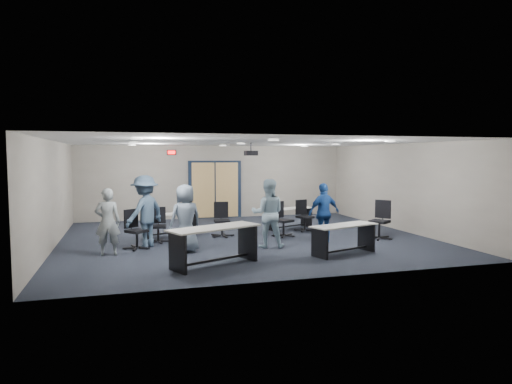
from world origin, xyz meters
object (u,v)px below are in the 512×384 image
object	(u,v)px
chair_back_a	(158,225)
table_front_left	(215,239)
chair_back_d	(305,216)
person_gray	(108,222)
person_lightblue	(268,213)
chair_back_c	(284,219)
table_back_right	(290,215)
person_plaid	(185,219)
table_front_right	(344,234)
chair_loose_right	(379,220)
chair_back_b	(222,220)
person_navy	(324,213)
person_back	(145,211)
table_back_left	(170,221)
chair_loose_left	(137,229)

from	to	relation	value
chair_back_a	table_front_left	bearing A→B (deg)	-65.00
chair_back_d	person_gray	xyz separation A→B (m)	(-5.73, -1.94, 0.31)
person_lightblue	chair_back_c	bearing A→B (deg)	-107.71
table_back_right	person_plaid	world-z (taller)	person_plaid
table_front_right	person_gray	bearing A→B (deg)	147.37
chair_back_a	chair_loose_right	world-z (taller)	chair_loose_right
chair_back_a	chair_loose_right	bearing A→B (deg)	-4.49
chair_back_d	person_gray	world-z (taller)	person_gray
person_plaid	person_lightblue	bearing A→B (deg)	163.89
chair_back_b	person_plaid	xyz separation A→B (m)	(-1.28, -1.87, 0.33)
person_plaid	person_navy	size ratio (longest dim) A/B	1.03
person_back	chair_back_b	bearing A→B (deg)	159.36
table_back_right	person_gray	xyz separation A→B (m)	(-5.45, -2.51, 0.33)
chair_loose_right	person_gray	size ratio (longest dim) A/B	0.69
person_gray	person_back	bearing A→B (deg)	-135.68
chair_back_c	person_back	size ratio (longest dim) A/B	0.55
table_front_left	chair_loose_right	xyz separation A→B (m)	(5.00, 1.75, -0.02)
person_plaid	person_lightblue	world-z (taller)	person_lightblue
chair_back_c	person_navy	bearing A→B (deg)	-82.40
table_back_left	table_back_right	world-z (taller)	table_back_left
chair_back_c	person_plaid	bearing A→B (deg)	177.68
chair_loose_right	chair_back_a	bearing A→B (deg)	-137.02
table_front_right	chair_loose_left	size ratio (longest dim) A/B	1.84
person_plaid	person_back	xyz separation A→B (m)	(-0.90, 0.92, 0.09)
chair_loose_left	person_back	world-z (taller)	person_back
table_front_left	table_back_right	world-z (taller)	table_front_left
person_gray	person_navy	size ratio (longest dim) A/B	0.99
table_front_left	person_lightblue	bearing A→B (deg)	18.12
table_back_left	person_gray	distance (m)	2.81
table_back_right	person_lightblue	bearing A→B (deg)	-142.62
table_back_left	person_lightblue	size ratio (longest dim) A/B	0.97
table_back_left	table_back_right	xyz separation A→B (m)	(3.80, 0.26, 0.01)
chair_back_c	chair_loose_left	bearing A→B (deg)	161.64
chair_back_a	chair_back_c	size ratio (longest dim) A/B	0.94
table_front_left	person_plaid	distance (m)	1.55
person_lightblue	table_back_right	bearing A→B (deg)	-104.96
table_front_right	person_back	world-z (taller)	person_back
table_front_left	chair_loose_left	xyz separation A→B (m)	(-1.54, 2.22, -0.07)
person_lightblue	table_front_right	bearing A→B (deg)	155.46
table_back_right	chair_back_d	world-z (taller)	chair_back_d
chair_back_a	person_lightblue	bearing A→B (deg)	-21.54
table_back_right	chair_back_b	size ratio (longest dim) A/B	1.73
chair_back_a	person_navy	bearing A→B (deg)	-8.25
chair_back_c	person_navy	xyz separation A→B (m)	(0.76, -1.08, 0.30)
table_back_left	chair_loose_left	xyz separation A→B (m)	(-0.99, -1.69, 0.05)
table_back_left	person_navy	xyz separation A→B (m)	(3.88, -2.11, 0.35)
chair_back_c	person_plaid	xyz separation A→B (m)	(-2.99, -1.40, 0.32)
person_back	person_gray	bearing A→B (deg)	-4.03
chair_back_a	person_back	bearing A→B (deg)	-115.55
table_front_right	chair_back_c	bearing A→B (deg)	84.47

